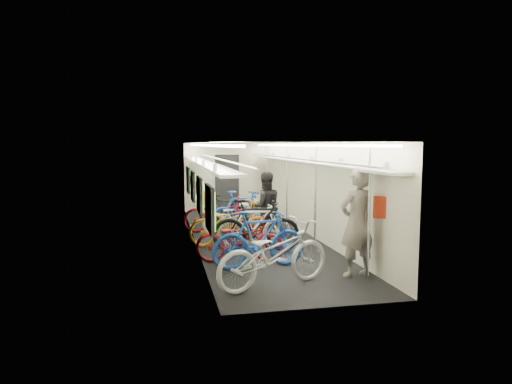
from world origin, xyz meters
name	(u,v)px	position (x,y,z in m)	size (l,w,h in m)	color
train_car_shell	(236,171)	(-0.36, 0.71, 1.66)	(10.00, 10.00, 10.00)	black
bicycle_0	(274,254)	(-0.47, -3.92, 0.56)	(0.74, 2.13, 1.12)	silver
bicycle_1	(259,240)	(-0.47, -2.74, 0.56)	(0.53, 1.86, 1.12)	#1A429D
bicycle_2	(240,240)	(-0.77, -2.25, 0.47)	(0.62, 1.77, 0.93)	maroon
bicycle_3	(256,226)	(-0.25, -1.39, 0.58)	(0.55, 1.94, 1.17)	black
bicycle_4	(231,223)	(-0.71, -0.65, 0.52)	(0.69, 1.98, 1.04)	#BE7E11
bicycle_5	(255,225)	(-0.19, -0.91, 0.51)	(0.48, 1.69, 1.02)	silver
bicycle_6	(237,217)	(-0.37, 0.50, 0.47)	(0.63, 1.81, 0.95)	#B0AFB4
bicycle_7	(241,211)	(-0.19, 0.91, 0.57)	(0.54, 1.90, 1.14)	#194597
bicycle_8	(220,214)	(-0.78, 0.93, 0.51)	(0.68, 1.95, 1.02)	maroon
bicycle_9	(225,211)	(-0.50, 1.82, 0.46)	(0.43, 1.54, 0.92)	black
passenger_near	(357,222)	(1.13, -3.60, 0.98)	(0.71, 0.47, 1.96)	gray
passenger_mid	(265,207)	(0.17, -0.41, 0.85)	(0.83, 0.64, 1.70)	black
backpack	(381,207)	(1.45, -3.85, 1.28)	(0.26, 0.14, 0.38)	#A12410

